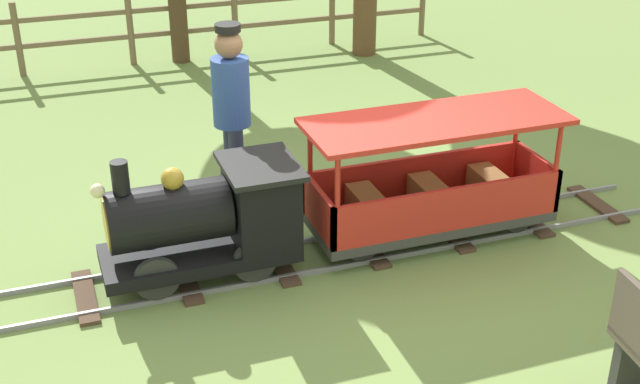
{
  "coord_description": "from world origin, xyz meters",
  "views": [
    {
      "loc": [
        -5.28,
        2.16,
        3.34
      ],
      "look_at": [
        0.0,
        0.3,
        0.55
      ],
      "focal_mm": 47.59,
      "sensor_mm": 36.0,
      "label": 1
    }
  ],
  "objects": [
    {
      "name": "ground_plane",
      "position": [
        0.0,
        0.0,
        0.0
      ],
      "size": [
        60.0,
        60.0,
        0.0
      ],
      "primitive_type": "plane",
      "color": "#75934C"
    },
    {
      "name": "track",
      "position": [
        0.0,
        0.27,
        0.02
      ],
      "size": [
        0.7,
        5.7,
        0.04
      ],
      "color": "gray",
      "rests_on": "ground_plane"
    },
    {
      "name": "passenger_car",
      "position": [
        0.0,
        -0.63,
        0.42
      ],
      "size": [
        0.76,
        2.0,
        0.97
      ],
      "color": "#3F3F3F",
      "rests_on": "ground_plane"
    },
    {
      "name": "locomotive",
      "position": [
        0.0,
        1.14,
        0.48
      ],
      "size": [
        0.66,
        1.45,
        0.97
      ],
      "color": "black",
      "rests_on": "ground_plane"
    },
    {
      "name": "fence_section",
      "position": [
        5.27,
        0.27,
        0.48
      ],
      "size": [
        0.08,
        6.78,
        0.9
      ],
      "color": "#756047",
      "rests_on": "ground_plane"
    },
    {
      "name": "conductor_person",
      "position": [
        0.91,
        0.72,
        0.96
      ],
      "size": [
        0.3,
        0.3,
        1.62
      ],
      "color": "#282D47",
      "rests_on": "ground_plane"
    }
  ]
}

